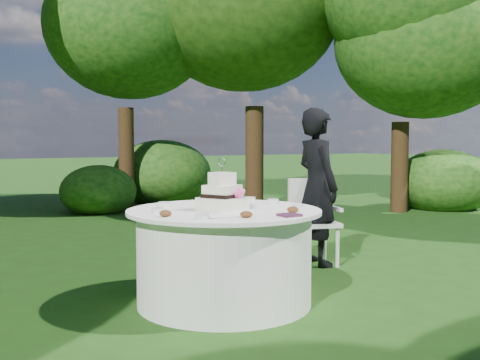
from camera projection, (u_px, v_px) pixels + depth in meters
name	position (u px, v px, depth m)	size (l,w,h in m)	color
ground	(224.00, 303.00, 4.56)	(80.00, 80.00, 0.00)	#1E3E11
napkins	(289.00, 215.00, 4.08)	(0.14, 0.14, 0.02)	#421C37
feather_plume	(230.00, 216.00, 4.06)	(0.48, 0.07, 0.01)	white
guest	(317.00, 187.00, 5.95)	(0.61, 0.40, 1.66)	black
table	(224.00, 256.00, 4.53)	(1.56, 1.56, 0.77)	white
cake	(223.00, 196.00, 4.44)	(0.36, 0.36, 0.42)	silver
chair	(312.00, 215.00, 6.05)	(0.59, 0.59, 0.91)	silver
votives	(226.00, 206.00, 4.55)	(1.22, 0.95, 0.04)	silver
petal_cups	(234.00, 209.00, 4.35)	(1.01, 1.06, 0.05)	#562D16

